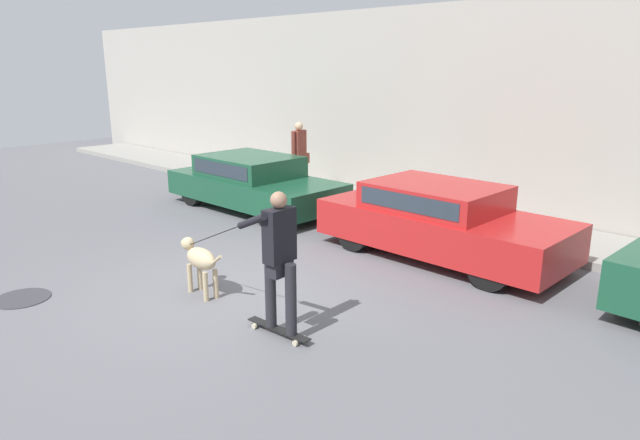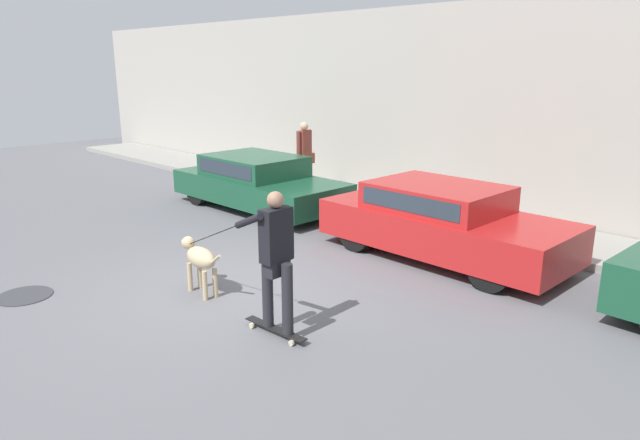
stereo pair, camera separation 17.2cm
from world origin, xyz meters
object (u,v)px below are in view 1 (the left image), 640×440
object	(u,v)px
skateboarder	(279,256)
parked_car_0	(253,183)
dog	(200,260)
fire_hydrant	(208,172)
parked_car_1	(440,222)
pedestrian_with_bag	(300,153)

from	to	relation	value
skateboarder	parked_car_0	bearing A→B (deg)	-40.23
dog	skateboarder	distance (m)	1.82
skateboarder	fire_hydrant	size ratio (longest dim) A/B	3.73
dog	fire_hydrant	xyz separation A→B (m)	(-6.11, 4.50, -0.15)
fire_hydrant	parked_car_1	bearing A→B (deg)	-6.02
parked_car_0	dog	world-z (taller)	parked_car_0
pedestrian_with_bag	parked_car_0	bearing A→B (deg)	-96.92
parked_car_0	dog	size ratio (longest dim) A/B	4.07
parked_car_0	fire_hydrant	distance (m)	2.97
parked_car_0	skateboarder	size ratio (longest dim) A/B	1.67
skateboarder	pedestrian_with_bag	world-z (taller)	pedestrian_with_bag
parked_car_0	parked_car_1	world-z (taller)	parked_car_1
parked_car_0	pedestrian_with_bag	distance (m)	1.69
parked_car_1	dog	xyz separation A→B (m)	(-1.53, -3.69, -0.10)
pedestrian_with_bag	dog	bearing A→B (deg)	-70.25
dog	skateboarder	world-z (taller)	skateboarder
skateboarder	fire_hydrant	bearing A→B (deg)	-33.46
parked_car_1	fire_hydrant	bearing A→B (deg)	174.80
dog	pedestrian_with_bag	xyz separation A→B (m)	(-3.45, 5.30, 0.55)
dog	parked_car_1	bearing A→B (deg)	-107.24
parked_car_0	fire_hydrant	world-z (taller)	parked_car_0
parked_car_1	fire_hydrant	distance (m)	7.69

